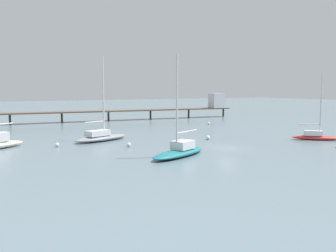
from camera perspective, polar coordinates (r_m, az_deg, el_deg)
The scene contains 9 objects.
ground_plane at distance 48.60m, azimuth 9.49°, elevation -3.52°, with size 400.00×400.00×0.00m, color slate.
pier at distance 92.66m, azimuth -2.12°, elevation 3.14°, with size 69.31×10.18×6.71m.
sailboat_teal at distance 42.15m, azimuth 1.93°, elevation -3.92°, with size 9.75×6.27×11.97m.
sailboat_red at distance 60.02m, azimuth 22.87°, elevation -1.42°, with size 6.69×6.30×10.48m.
sailboat_gray at distance 55.20m, azimuth -10.82°, elevation -1.61°, with size 9.91×5.77×12.92m.
mooring_buoy_inner at distance 78.60m, azimuth 6.61°, elevation 0.40°, with size 0.62×0.62×0.62m, color silver.
mooring_buoy_outer at distance 49.04m, azimuth -6.37°, elevation -3.04°, with size 0.59×0.59×0.59m, color silver.
mooring_buoy_near at distance 51.03m, azimuth -17.53°, elevation -2.92°, with size 0.60×0.60×0.60m, color silver.
mooring_buoy_mid at distance 55.97m, azimuth 6.47°, elevation -1.87°, with size 0.65×0.65×0.65m, color silver.
Camera 1 is at (-30.31, -37.12, 8.05)m, focal length 37.64 mm.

